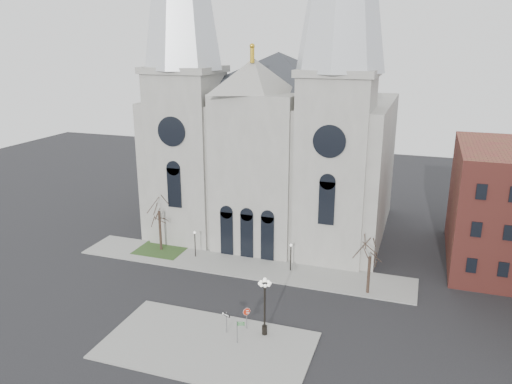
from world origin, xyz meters
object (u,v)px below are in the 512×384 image
(stop_sign, at_px, (247,313))
(one_way_sign, at_px, (226,319))
(globe_lamp, at_px, (265,299))
(street_name_sign, at_px, (238,330))

(stop_sign, bearing_deg, one_way_sign, -163.24)
(stop_sign, xyz_separation_m, globe_lamp, (1.84, -0.39, 1.97))
(street_name_sign, bearing_deg, globe_lamp, 31.16)
(street_name_sign, bearing_deg, one_way_sign, 124.67)
(globe_lamp, bearing_deg, stop_sign, 168.10)
(globe_lamp, relative_size, street_name_sign, 2.60)
(globe_lamp, distance_m, street_name_sign, 3.48)
(globe_lamp, bearing_deg, street_name_sign, -130.74)
(stop_sign, relative_size, one_way_sign, 1.03)
(stop_sign, bearing_deg, globe_lamp, -34.82)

